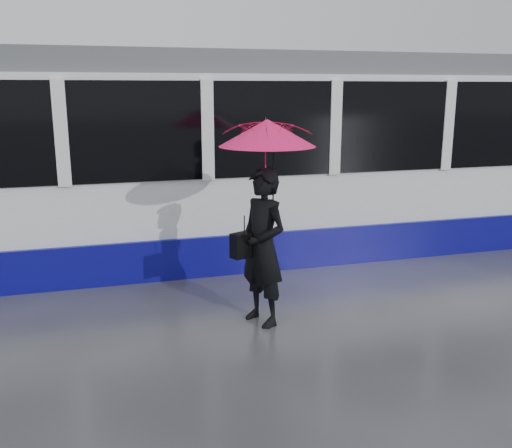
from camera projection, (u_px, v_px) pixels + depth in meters
name	position (u px, v px, depth m)	size (l,w,h in m)	color
ground	(208.00, 308.00, 7.44)	(90.00, 90.00, 0.00)	#2F2F34
rails	(178.00, 255.00, 9.77)	(34.00, 1.51, 0.02)	#3F3D38
tram	(222.00, 159.00, 9.61)	(26.00, 2.56, 3.35)	white
woman	(263.00, 247.00, 6.78)	(0.69, 0.45, 1.90)	black
umbrella	(267.00, 152.00, 6.53)	(1.48, 1.48, 1.28)	#FF155A
handbag	(244.00, 245.00, 6.72)	(0.37, 0.27, 0.47)	black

